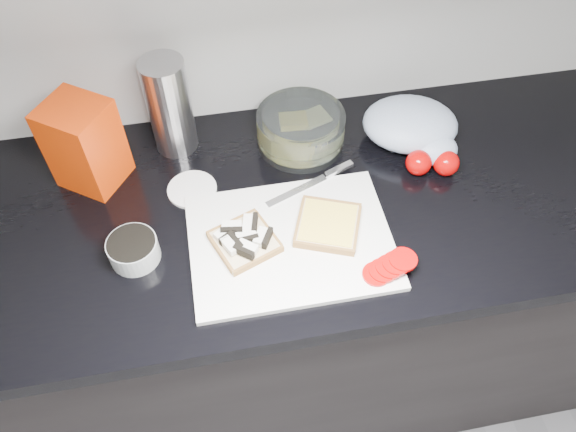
% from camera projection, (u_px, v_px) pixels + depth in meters
% --- Properties ---
extents(base_cabinet, '(3.50, 0.60, 0.86)m').
position_uv_depth(base_cabinet, '(286.00, 308.00, 1.56)').
color(base_cabinet, black).
rests_on(base_cabinet, ground).
extents(countertop, '(3.50, 0.64, 0.04)m').
position_uv_depth(countertop, '(286.00, 206.00, 1.21)').
color(countertop, black).
rests_on(countertop, base_cabinet).
extents(cutting_board, '(0.40, 0.30, 0.01)m').
position_uv_depth(cutting_board, '(291.00, 241.00, 1.12)').
color(cutting_board, white).
rests_on(cutting_board, countertop).
extents(bread_left, '(0.15, 0.15, 0.04)m').
position_uv_depth(bread_left, '(244.00, 240.00, 1.10)').
color(bread_left, beige).
rests_on(bread_left, cutting_board).
extents(bread_right, '(0.17, 0.17, 0.02)m').
position_uv_depth(bread_right, '(328.00, 225.00, 1.12)').
color(bread_right, beige).
rests_on(bread_right, cutting_board).
extents(tomato_slices, '(0.12, 0.08, 0.02)m').
position_uv_depth(tomato_slices, '(390.00, 267.00, 1.06)').
color(tomato_slices, '#B70504').
rests_on(tomato_slices, cutting_board).
extents(knife, '(0.21, 0.10, 0.01)m').
position_uv_depth(knife, '(321.00, 178.00, 1.21)').
color(knife, silver).
rests_on(knife, cutting_board).
extents(seed_tub, '(0.10, 0.10, 0.05)m').
position_uv_depth(seed_tub, '(133.00, 249.00, 1.08)').
color(seed_tub, '#ACB2B2').
rests_on(seed_tub, countertop).
extents(tub_lid, '(0.11, 0.11, 0.01)m').
position_uv_depth(tub_lid, '(192.00, 189.00, 1.20)').
color(tub_lid, white).
rests_on(tub_lid, countertop).
extents(glass_bowl, '(0.20, 0.20, 0.08)m').
position_uv_depth(glass_bowl, '(301.00, 130.00, 1.27)').
color(glass_bowl, silver).
rests_on(glass_bowl, countertop).
extents(bread_bag, '(0.17, 0.17, 0.20)m').
position_uv_depth(bread_bag, '(85.00, 144.00, 1.16)').
color(bread_bag, '#FD2D04').
rests_on(bread_bag, countertop).
extents(steel_canister, '(0.09, 0.09, 0.23)m').
position_uv_depth(steel_canister, '(170.00, 107.00, 1.21)').
color(steel_canister, '#ACACB0').
rests_on(steel_canister, countertop).
extents(grocery_bag, '(0.25, 0.24, 0.09)m').
position_uv_depth(grocery_bag, '(413.00, 128.00, 1.26)').
color(grocery_bag, silver).
rests_on(grocery_bag, countertop).
extents(whole_tomatoes, '(0.12, 0.07, 0.06)m').
position_uv_depth(whole_tomatoes, '(432.00, 163.00, 1.22)').
color(whole_tomatoes, '#B70504').
rests_on(whole_tomatoes, countertop).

